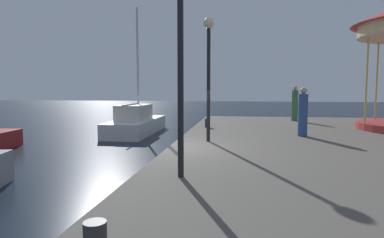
{
  "coord_description": "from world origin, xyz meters",
  "views": [
    {
      "loc": [
        2.13,
        -9.9,
        2.55
      ],
      "look_at": [
        0.21,
        3.42,
        1.34
      ],
      "focal_mm": 31.14,
      "sensor_mm": 36.0,
      "label": 1
    }
  ],
  "objects": [
    {
      "name": "sailboat_white",
      "position": [
        -3.75,
        8.43,
        0.64
      ],
      "size": [
        2.12,
        6.27,
        7.2
      ],
      "color": "white",
      "rests_on": "ground"
    },
    {
      "name": "person_mid_promenade",
      "position": [
        5.13,
        9.06,
        1.71
      ],
      "size": [
        0.34,
        0.34,
        1.92
      ],
      "color": "#387247",
      "rests_on": "quay_dock"
    },
    {
      "name": "bollard_center",
      "position": [
        0.68,
        5.18,
        1.0
      ],
      "size": [
        0.24,
        0.24,
        0.4
      ],
      "primitive_type": "cylinder",
      "color": "#2D2D33",
      "rests_on": "quay_dock"
    },
    {
      "name": "lamp_post_mid_promenade",
      "position": [
        1.09,
        1.16,
        3.61
      ],
      "size": [
        0.36,
        0.36,
        4.08
      ],
      "color": "black",
      "rests_on": "quay_dock"
    },
    {
      "name": "ground_plane",
      "position": [
        0.0,
        0.0,
        0.0
      ],
      "size": [
        120.0,
        120.0,
        0.0
      ],
      "primitive_type": "plane",
      "color": "black"
    },
    {
      "name": "lamp_post_near_edge",
      "position": [
        0.98,
        -3.47,
        3.96
      ],
      "size": [
        0.36,
        0.36,
        4.67
      ],
      "color": "black",
      "rests_on": "quay_dock"
    },
    {
      "name": "person_far_corner",
      "position": [
        4.46,
        2.88,
        1.65
      ],
      "size": [
        0.34,
        0.34,
        1.81
      ],
      "color": "#2D4C8C",
      "rests_on": "quay_dock"
    }
  ]
}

